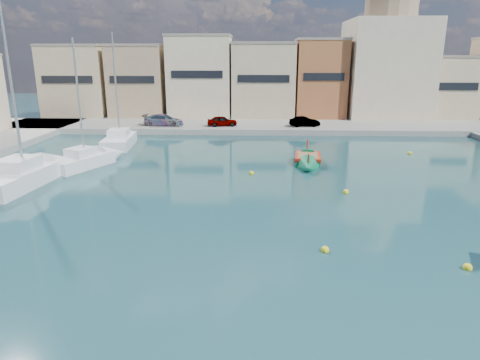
% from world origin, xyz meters
% --- Properties ---
extents(ground, '(160.00, 160.00, 0.00)m').
position_xyz_m(ground, '(0.00, 0.00, 0.00)').
color(ground, '#143C3D').
rests_on(ground, ground).
extents(north_quay, '(80.00, 8.00, 0.60)m').
position_xyz_m(north_quay, '(0.00, 32.00, 0.30)').
color(north_quay, gray).
rests_on(north_quay, ground).
extents(north_townhouses, '(83.20, 7.87, 10.19)m').
position_xyz_m(north_townhouses, '(6.68, 39.36, 5.00)').
color(north_townhouses, tan).
rests_on(north_townhouses, ground).
extents(church_block, '(10.00, 10.00, 19.10)m').
position_xyz_m(church_block, '(10.00, 40.00, 8.41)').
color(church_block, beige).
rests_on(church_block, ground).
extents(parked_cars, '(19.91, 2.07, 1.30)m').
position_xyz_m(parked_cars, '(-11.93, 30.50, 1.21)').
color(parked_cars, '#4C1919').
rests_on(parked_cars, north_quay).
extents(luzzu_green, '(2.63, 7.54, 2.33)m').
position_xyz_m(luzzu_green, '(-2.48, 15.85, 0.25)').
color(luzzu_green, '#0B7549').
rests_on(luzzu_green, ground).
extents(yacht_north, '(3.22, 8.50, 11.08)m').
position_xyz_m(yacht_north, '(-19.61, 23.41, 0.44)').
color(yacht_north, white).
rests_on(yacht_north, ground).
extents(yacht_midnorth, '(5.00, 7.49, 10.28)m').
position_xyz_m(yacht_midnorth, '(-19.25, 15.20, 0.41)').
color(yacht_midnorth, white).
rests_on(yacht_midnorth, ground).
extents(yacht_mid, '(3.69, 10.23, 12.62)m').
position_xyz_m(yacht_mid, '(-21.77, 10.99, 0.50)').
color(yacht_mid, white).
rests_on(yacht_mid, ground).
extents(mooring_buoys, '(19.41, 25.30, 0.36)m').
position_xyz_m(mooring_buoys, '(2.21, 4.58, 0.08)').
color(mooring_buoys, yellow).
rests_on(mooring_buoys, ground).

